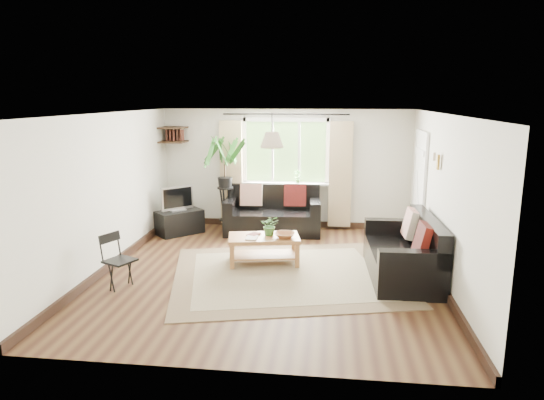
# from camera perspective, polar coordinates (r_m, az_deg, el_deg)

# --- Properties ---
(floor) EXTENTS (5.50, 5.50, 0.00)m
(floor) POSITION_cam_1_polar(r_m,az_deg,el_deg) (7.50, -0.37, -8.51)
(floor) COLOR #321B10
(floor) RESTS_ON ground
(ceiling) EXTENTS (5.50, 5.50, 0.00)m
(ceiling) POSITION_cam_1_polar(r_m,az_deg,el_deg) (7.03, -0.39, 10.14)
(ceiling) COLOR white
(ceiling) RESTS_ON floor
(wall_back) EXTENTS (5.00, 0.02, 2.40)m
(wall_back) POSITION_cam_1_polar(r_m,az_deg,el_deg) (9.86, 1.63, 3.68)
(wall_back) COLOR silver
(wall_back) RESTS_ON floor
(wall_front) EXTENTS (5.00, 0.02, 2.40)m
(wall_front) POSITION_cam_1_polar(r_m,az_deg,el_deg) (4.54, -4.76, -6.39)
(wall_front) COLOR silver
(wall_front) RESTS_ON floor
(wall_left) EXTENTS (0.02, 5.50, 2.40)m
(wall_left) POSITION_cam_1_polar(r_m,az_deg,el_deg) (7.88, -18.73, 0.92)
(wall_left) COLOR silver
(wall_left) RESTS_ON floor
(wall_right) EXTENTS (0.02, 5.50, 2.40)m
(wall_right) POSITION_cam_1_polar(r_m,az_deg,el_deg) (7.30, 19.49, 0.01)
(wall_right) COLOR silver
(wall_right) RESTS_ON floor
(rug) EXTENTS (3.91, 3.56, 0.02)m
(rug) POSITION_cam_1_polar(r_m,az_deg,el_deg) (7.39, 1.69, -8.76)
(rug) COLOR #B8AE8F
(rug) RESTS_ON floor
(window) EXTENTS (2.50, 0.16, 2.16)m
(window) POSITION_cam_1_polar(r_m,az_deg,el_deg) (9.78, 1.62, 5.68)
(window) COLOR white
(window) RESTS_ON wall_back
(door) EXTENTS (0.06, 0.96, 2.06)m
(door) POSITION_cam_1_polar(r_m,az_deg,el_deg) (8.96, 16.91, 1.02)
(door) COLOR silver
(door) RESTS_ON wall_right
(corner_shelf) EXTENTS (0.50, 0.50, 0.34)m
(corner_shelf) POSITION_cam_1_polar(r_m,az_deg,el_deg) (10.00, -11.54, 7.54)
(corner_shelf) COLOR black
(corner_shelf) RESTS_ON wall_back
(pendant_lamp) EXTENTS (0.36, 0.36, 0.54)m
(pendant_lamp) POSITION_cam_1_polar(r_m,az_deg,el_deg) (7.44, -0.00, 7.55)
(pendant_lamp) COLOR beige
(pendant_lamp) RESTS_ON ceiling
(wall_sconce) EXTENTS (0.12, 0.12, 0.28)m
(wall_sconce) POSITION_cam_1_polar(r_m,az_deg,el_deg) (7.49, 18.77, 4.55)
(wall_sconce) COLOR beige
(wall_sconce) RESTS_ON wall_right
(sofa_back) EXTENTS (1.91, 1.04, 0.87)m
(sofa_back) POSITION_cam_1_polar(r_m,az_deg,el_deg) (9.52, 0.06, -1.30)
(sofa_back) COLOR black
(sofa_back) RESTS_ON floor
(sofa_right) EXTENTS (1.88, 0.99, 0.87)m
(sofa_right) POSITION_cam_1_polar(r_m,az_deg,el_deg) (7.44, 15.06, -5.59)
(sofa_right) COLOR black
(sofa_right) RESTS_ON floor
(coffee_table) EXTENTS (1.21, 0.80, 0.46)m
(coffee_table) POSITION_cam_1_polar(r_m,az_deg,el_deg) (7.82, -0.95, -5.88)
(coffee_table) COLOR brown
(coffee_table) RESTS_ON floor
(table_plant) EXTENTS (0.32, 0.28, 0.33)m
(table_plant) POSITION_cam_1_polar(r_m,az_deg,el_deg) (7.76, -0.23, -3.00)
(table_plant) COLOR #356A2A
(table_plant) RESTS_ON coffee_table
(bowl) EXTENTS (0.35, 0.35, 0.08)m
(bowl) POSITION_cam_1_polar(r_m,az_deg,el_deg) (7.66, 1.51, -4.15)
(bowl) COLOR brown
(bowl) RESTS_ON coffee_table
(book_a) EXTENTS (0.18, 0.24, 0.02)m
(book_a) POSITION_cam_1_polar(r_m,az_deg,el_deg) (7.64, -3.06, -4.45)
(book_a) COLOR silver
(book_a) RESTS_ON coffee_table
(book_b) EXTENTS (0.23, 0.26, 0.02)m
(book_b) POSITION_cam_1_polar(r_m,az_deg,el_deg) (7.86, -2.63, -3.97)
(book_b) COLOR #562722
(book_b) RESTS_ON coffee_table
(tv_stand) EXTENTS (0.95, 0.95, 0.46)m
(tv_stand) POSITION_cam_1_polar(r_m,az_deg,el_deg) (9.67, -10.82, -2.56)
(tv_stand) COLOR black
(tv_stand) RESTS_ON floor
(tv) EXTENTS (0.63, 0.62, 0.51)m
(tv) POSITION_cam_1_polar(r_m,az_deg,el_deg) (9.57, -11.10, 0.25)
(tv) COLOR #A5A5AA
(tv) RESTS_ON tv_stand
(palm_stand) EXTENTS (0.78, 0.78, 1.89)m
(palm_stand) POSITION_cam_1_polar(r_m,az_deg,el_deg) (9.66, -5.53, 1.93)
(palm_stand) COLOR black
(palm_stand) RESTS_ON floor
(folding_chair) EXTENTS (0.53, 0.53, 0.77)m
(folding_chair) POSITION_cam_1_polar(r_m,az_deg,el_deg) (7.12, -17.46, -6.94)
(folding_chair) COLOR black
(folding_chair) RESTS_ON floor
(sill_plant) EXTENTS (0.14, 0.10, 0.27)m
(sill_plant) POSITION_cam_1_polar(r_m,az_deg,el_deg) (9.75, 3.02, 2.77)
(sill_plant) COLOR #2D6023
(sill_plant) RESTS_ON window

